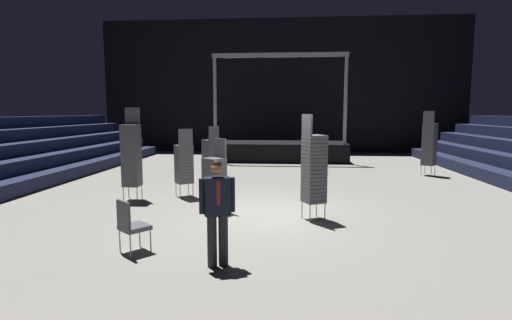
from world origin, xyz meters
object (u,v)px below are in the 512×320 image
man_with_tie (217,207)px  chair_stack_mid_right (429,144)px  chair_stack_front_right (314,168)px  chair_stack_mid_left (215,176)px  chair_stack_front_left (211,155)px  chair_stack_rear_left (131,155)px  stage_riser (280,149)px  chair_stack_mid_centre (184,163)px  loose_chair_near_man (131,223)px

man_with_tie → chair_stack_mid_right: size_ratio=0.69×
chair_stack_front_right → chair_stack_mid_left: (-2.36, 0.52, -0.29)m
man_with_tie → chair_stack_front_right: bearing=-140.0°
chair_stack_front_left → chair_stack_rear_left: 3.20m
stage_riser → chair_stack_front_left: size_ratio=3.40×
chair_stack_front_right → chair_stack_mid_right: bearing=118.5°
chair_stack_mid_right → chair_stack_mid_centre: 9.51m
stage_riser → chair_stack_mid_right: 7.35m
stage_riser → chair_stack_mid_left: (-1.35, -10.57, 0.34)m
chair_stack_rear_left → stage_riser: bearing=-113.5°
chair_stack_mid_centre → stage_riser: bearing=40.3°
chair_stack_rear_left → loose_chair_near_man: chair_stack_rear_left is taller
chair_stack_mid_left → chair_stack_mid_centre: size_ratio=0.91×
chair_stack_front_right → chair_stack_front_left: bearing=-168.8°
chair_stack_front_right → chair_stack_rear_left: 5.11m
chair_stack_mid_centre → chair_stack_rear_left: (-1.31, -0.57, 0.29)m
chair_stack_rear_left → chair_stack_front_right: bearing=160.6°
chair_stack_mid_centre → chair_stack_rear_left: chair_stack_rear_left is taller
man_with_tie → chair_stack_mid_left: bearing=-98.4°
stage_riser → loose_chair_near_man: size_ratio=7.06×
chair_stack_mid_right → chair_stack_mid_centre: size_ratio=1.26×
stage_riser → man_with_tie: 13.98m
chair_stack_mid_centre → man_with_tie: bearing=-103.3°
chair_stack_mid_left → loose_chair_near_man: bearing=107.9°
chair_stack_front_left → chair_stack_mid_right: chair_stack_mid_right is taller
chair_stack_mid_centre → chair_stack_rear_left: 1.46m
chair_stack_front_left → chair_stack_rear_left: bearing=-168.8°
stage_riser → chair_stack_front_right: 11.15m
chair_stack_front_left → loose_chair_near_man: 6.71m
stage_riser → chair_stack_front_right: size_ratio=2.79×
chair_stack_mid_left → chair_stack_mid_right: chair_stack_mid_right is taller
chair_stack_mid_right → chair_stack_front_left: bearing=-124.1°
stage_riser → loose_chair_near_man: bearing=-99.5°
man_with_tie → chair_stack_mid_centre: chair_stack_mid_centre is taller
stage_riser → chair_stack_mid_right: (5.82, -4.45, 0.68)m
chair_stack_mid_left → chair_stack_mid_right: 9.44m
chair_stack_front_right → chair_stack_mid_centre: (-3.55, 2.14, -0.21)m
man_with_tie → chair_stack_mid_left: 3.45m
stage_riser → loose_chair_near_man: stage_riser is taller
chair_stack_front_left → chair_stack_front_right: 5.35m
chair_stack_front_right → chair_stack_mid_centre: chair_stack_front_right is taller
loose_chair_near_man → stage_riser: bearing=120.5°
stage_riser → chair_stack_mid_left: size_ratio=3.72×
chair_stack_front_left → chair_stack_front_right: chair_stack_front_right is taller
chair_stack_rear_left → loose_chair_near_man: 4.35m
chair_stack_mid_right → chair_stack_rear_left: size_ratio=0.97×
chair_stack_front_left → loose_chair_near_man: bearing=-137.9°
chair_stack_mid_left → chair_stack_front_left: bearing=-42.1°
man_with_tie → chair_stack_rear_left: chair_stack_rear_left is taller
chair_stack_front_right → chair_stack_mid_left: size_ratio=1.33×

